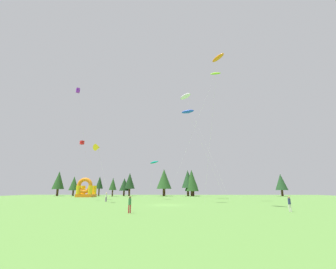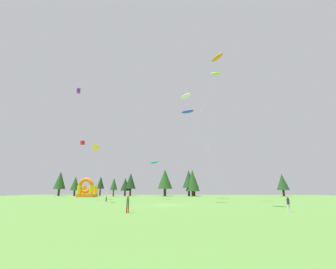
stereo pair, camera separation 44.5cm
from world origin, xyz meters
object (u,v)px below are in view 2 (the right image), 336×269
at_px(kite_orange_parafoil, 217,58).
at_px(kite_lime_parafoil, 215,74).
at_px(kite_white_parafoil, 186,96).
at_px(person_midfield, 288,203).
at_px(kite_yellow_delta, 98,147).
at_px(person_left_edge, 106,196).
at_px(inflatable_yellow_castle, 87,190).
at_px(kite_teal_parafoil, 154,162).
at_px(kite_blue_parafoil, 188,112).
at_px(person_near_camera, 128,203).
at_px(kite_purple_box, 79,91).
at_px(kite_red_box, 82,143).

bearing_deg(kite_orange_parafoil, kite_lime_parafoil, 80.52).
xyz_separation_m(kite_white_parafoil, person_midfield, (9.32, -31.58, -26.15)).
bearing_deg(kite_yellow_delta, kite_orange_parafoil, -24.01).
distance_m(kite_white_parafoil, person_left_edge, 33.31).
distance_m(kite_yellow_delta, inflatable_yellow_castle, 31.49).
height_order(kite_lime_parafoil, kite_teal_parafoil, kite_lime_parafoil).
height_order(kite_lime_parafoil, inflatable_yellow_castle, kite_lime_parafoil).
relative_size(kite_blue_parafoil, kite_orange_parafoil, 0.75).
bearing_deg(kite_orange_parafoil, kite_yellow_delta, 155.99).
bearing_deg(kite_teal_parafoil, inflatable_yellow_castle, 145.30).
height_order(kite_teal_parafoil, kite_orange_parafoil, kite_orange_parafoil).
height_order(kite_orange_parafoil, person_near_camera, kite_orange_parafoil).
distance_m(kite_blue_parafoil, person_left_edge, 22.95).
bearing_deg(kite_white_parafoil, kite_yellow_delta, -138.47).
xyz_separation_m(kite_teal_parafoil, person_left_edge, (-8.49, -9.23, -7.66)).
bearing_deg(kite_purple_box, kite_red_box, -25.73).
relative_size(kite_lime_parafoil, person_midfield, 17.39).
bearing_deg(kite_purple_box, person_near_camera, -54.95).
height_order(kite_orange_parafoil, inflatable_yellow_castle, kite_orange_parafoil).
relative_size(kite_red_box, kite_white_parafoil, 0.47).
distance_m(kite_purple_box, kite_white_parafoil, 28.00).
bearing_deg(kite_purple_box, kite_teal_parafoil, 7.15).
xyz_separation_m(kite_lime_parafoil, kite_white_parafoil, (-6.18, 11.32, -0.57)).
relative_size(kite_white_parafoil, kite_teal_parafoil, 3.05).
xyz_separation_m(kite_orange_parafoil, person_left_edge, (-20.39, 13.01, -21.74)).
relative_size(kite_red_box, kite_yellow_delta, 1.23).
relative_size(kite_yellow_delta, inflatable_yellow_castle, 1.90).
distance_m(kite_red_box, kite_teal_parafoil, 17.47).
xyz_separation_m(kite_purple_box, inflatable_yellow_castle, (-2.68, 17.68, -24.50)).
distance_m(kite_orange_parafoil, person_left_edge, 32.52).
xyz_separation_m(kite_white_parafoil, inflatable_yellow_castle, (-30.10, 12.06, -25.08)).
xyz_separation_m(person_near_camera, inflatable_yellow_castle, (-22.15, 45.43, 1.04)).
bearing_deg(person_near_camera, kite_teal_parafoil, 81.06).
xyz_separation_m(kite_yellow_delta, person_midfield, (27.15, -15.79, -9.15)).
xyz_separation_m(kite_teal_parafoil, inflatable_yellow_castle, (-22.03, 15.25, -6.65)).
relative_size(kite_purple_box, kite_orange_parafoil, 1.17).
height_order(kite_lime_parafoil, person_near_camera, kite_lime_parafoil).
xyz_separation_m(kite_lime_parafoil, person_left_edge, (-22.74, -1.10, -26.66)).
height_order(kite_lime_parafoil, kite_white_parafoil, kite_lime_parafoil).
bearing_deg(kite_yellow_delta, kite_red_box, 127.56).
distance_m(kite_yellow_delta, kite_white_parafoil, 29.27).
relative_size(kite_red_box, kite_teal_parafoil, 1.45).
xyz_separation_m(kite_teal_parafoil, person_near_camera, (0.12, -30.17, -7.69)).
distance_m(kite_lime_parafoil, kite_white_parafoil, 12.91).
bearing_deg(kite_yellow_delta, kite_lime_parafoil, 10.56).
distance_m(kite_white_parafoil, kite_teal_parafoil, 20.37).
xyz_separation_m(kite_purple_box, kite_teal_parafoil, (19.35, 2.43, -17.85)).
bearing_deg(kite_purple_box, kite_yellow_delta, -46.69).
height_order(kite_purple_box, kite_teal_parafoil, kite_purple_box).
relative_size(kite_yellow_delta, kite_white_parafoil, 0.39).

